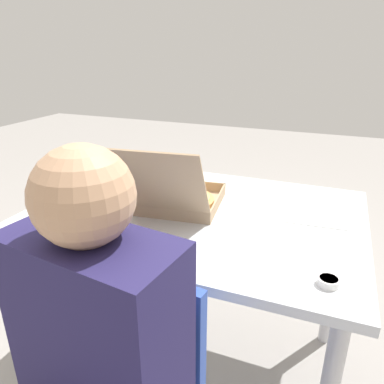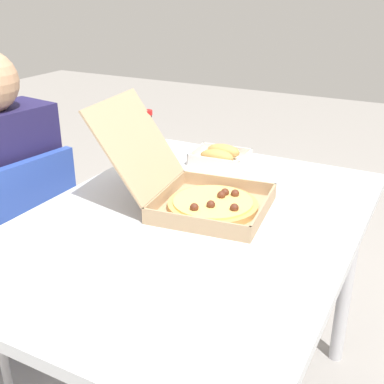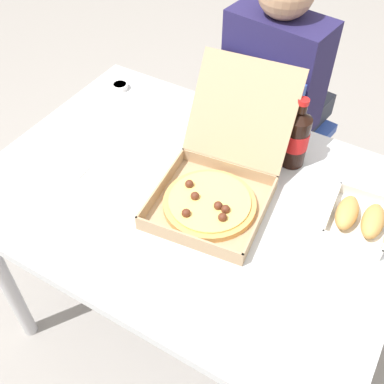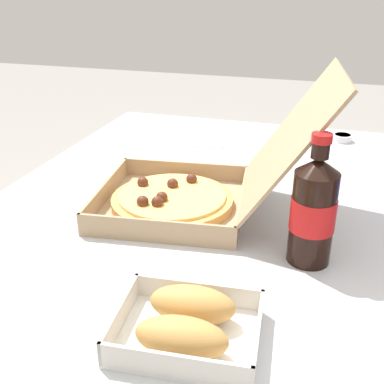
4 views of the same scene
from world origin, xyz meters
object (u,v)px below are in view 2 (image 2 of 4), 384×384
Objects in this scene: cola_bottle at (149,151)px; paper_menu at (136,313)px; chair at (15,252)px; bread_side_box at (220,155)px; pizza_box_open at (199,194)px.

paper_menu is at bearing -149.85° from cola_bottle.
cola_bottle is at bearing -59.84° from chair.
cola_bottle reaches higher than bread_side_box.
chair is 1.69× the size of pizza_box_open.
chair is 3.95× the size of paper_menu.
bread_side_box is at bearing -48.72° from chair.
bread_side_box is at bearing 10.20° from paper_menu.
bread_side_box reaches higher than paper_menu.
paper_menu is (-0.48, -0.11, -0.04)m from pizza_box_open.
paper_menu is (-0.37, -0.76, 0.26)m from chair.
bread_side_box is (0.37, 0.11, -0.02)m from pizza_box_open.
pizza_box_open is 0.38m from bread_side_box.
bread_side_box is (0.48, -0.54, 0.29)m from chair.
chair is 0.73m from pizza_box_open.
pizza_box_open is at bearing 8.71° from paper_menu.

